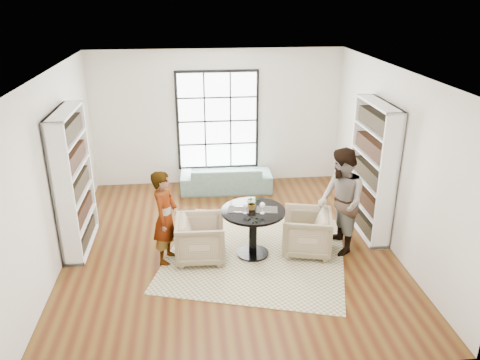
{
  "coord_description": "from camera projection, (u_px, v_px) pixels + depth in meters",
  "views": [
    {
      "loc": [
        -0.58,
        -7.09,
        4.16
      ],
      "look_at": [
        0.22,
        0.4,
        1.07
      ],
      "focal_mm": 35.0,
      "sensor_mm": 36.0,
      "label": 1
    }
  ],
  "objects": [
    {
      "name": "sofa",
      "position": [
        226.0,
        178.0,
        10.32
      ],
      "size": [
        2.01,
        0.83,
        0.58
      ],
      "primitive_type": "imported",
      "rotation": [
        0.0,
        0.0,
        3.11
      ],
      "color": "slate",
      "rests_on": "ground"
    },
    {
      "name": "armchair_left",
      "position": [
        201.0,
        239.0,
        7.65
      ],
      "size": [
        0.83,
        0.8,
        0.73
      ],
      "primitive_type": "imported",
      "rotation": [
        0.0,
        0.0,
        1.54
      ],
      "color": "tan",
      "rests_on": "ground"
    },
    {
      "name": "person_left",
      "position": [
        165.0,
        217.0,
        7.43
      ],
      "size": [
        0.53,
        0.66,
        1.57
      ],
      "primitive_type": "imported",
      "rotation": [
        0.0,
        0.0,
        1.27
      ],
      "color": "gray",
      "rests_on": "ground"
    },
    {
      "name": "wine_glass_left",
      "position": [
        245.0,
        206.0,
        7.43
      ],
      "size": [
        0.08,
        0.08,
        0.18
      ],
      "color": "silver",
      "rests_on": "pedestal_table"
    },
    {
      "name": "armchair_right",
      "position": [
        306.0,
        232.0,
        7.85
      ],
      "size": [
        0.97,
        0.96,
        0.74
      ],
      "primitive_type": "imported",
      "rotation": [
        0.0,
        0.0,
        -1.81
      ],
      "color": "tan",
      "rests_on": "ground"
    },
    {
      "name": "ground",
      "position": [
        230.0,
        246.0,
        8.16
      ],
      "size": [
        6.0,
        6.0,
        0.0
      ],
      "primitive_type": "plane",
      "color": "#563A14"
    },
    {
      "name": "room_shell",
      "position": [
        226.0,
        167.0,
        8.18
      ],
      "size": [
        6.0,
        6.01,
        6.0
      ],
      "color": "silver",
      "rests_on": "ground"
    },
    {
      "name": "placemat_right",
      "position": [
        267.0,
        210.0,
        7.59
      ],
      "size": [
        0.38,
        0.31,
        0.01
      ],
      "primitive_type": "cube",
      "rotation": [
        0.0,
        0.0,
        -0.16
      ],
      "color": "#282522",
      "rests_on": "pedestal_table"
    },
    {
      "name": "person_right",
      "position": [
        341.0,
        202.0,
        7.7
      ],
      "size": [
        0.74,
        0.92,
        1.81
      ],
      "primitive_type": "imported",
      "rotation": [
        0.0,
        0.0,
        -1.51
      ],
      "color": "gray",
      "rests_on": "ground"
    },
    {
      "name": "placemat_left",
      "position": [
        239.0,
        210.0,
        7.59
      ],
      "size": [
        0.38,
        0.31,
        0.01
      ],
      "primitive_type": "cube",
      "rotation": [
        0.0,
        0.0,
        -0.16
      ],
      "color": "#282522",
      "rests_on": "pedestal_table"
    },
    {
      "name": "wine_glass_right",
      "position": [
        262.0,
        206.0,
        7.42
      ],
      "size": [
        0.09,
        0.09,
        0.19
      ],
      "color": "silver",
      "rests_on": "pedestal_table"
    },
    {
      "name": "cutlery_left",
      "position": [
        239.0,
        209.0,
        7.59
      ],
      "size": [
        0.17,
        0.24,
        0.01
      ],
      "primitive_type": null,
      "rotation": [
        0.0,
        0.0,
        -0.16
      ],
      "color": "#BABBBF",
      "rests_on": "placemat_left"
    },
    {
      "name": "rug",
      "position": [
        256.0,
        253.0,
        7.93
      ],
      "size": [
        3.6,
        3.6,
        0.01
      ],
      "primitive_type": "cube",
      "rotation": [
        0.0,
        0.0,
        -0.28
      ],
      "color": "#BCB58D",
      "rests_on": "ground"
    },
    {
      "name": "cutlery_right",
      "position": [
        267.0,
        209.0,
        7.58
      ],
      "size": [
        0.17,
        0.24,
        0.01
      ],
      "primitive_type": null,
      "rotation": [
        0.0,
        0.0,
        -0.16
      ],
      "color": "#BABBBF",
      "rests_on": "placemat_right"
    },
    {
      "name": "flower_centerpiece",
      "position": [
        252.0,
        203.0,
        7.57
      ],
      "size": [
        0.23,
        0.21,
        0.23
      ],
      "primitive_type": "imported",
      "rotation": [
        0.0,
        0.0,
        0.14
      ],
      "color": "gray",
      "rests_on": "pedestal_table"
    },
    {
      "name": "pedestal_table",
      "position": [
        253.0,
        223.0,
        7.67
      ],
      "size": [
        1.05,
        1.05,
        0.83
      ],
      "rotation": [
        0.0,
        0.0,
        -0.16
      ],
      "color": "black",
      "rests_on": "ground"
    }
  ]
}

